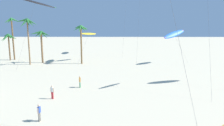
{
  "coord_description": "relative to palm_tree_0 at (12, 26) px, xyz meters",
  "views": [
    {
      "loc": [
        3.73,
        -3.99,
        8.82
      ],
      "look_at": [
        3.41,
        20.21,
        4.42
      ],
      "focal_mm": 34.0,
      "sensor_mm": 36.0,
      "label": 1
    }
  ],
  "objects": [
    {
      "name": "palm_tree_2",
      "position": [
        8.54,
        -4.25,
        -2.6
      ],
      "size": [
        4.68,
        4.26,
        7.44
      ],
      "color": "olive",
      "rests_on": "ground"
    },
    {
      "name": "palm_tree_3",
      "position": [
        6.51,
        -6.5,
        0.18
      ],
      "size": [
        4.73,
        4.32,
        10.16
      ],
      "color": "olive",
      "rests_on": "ground"
    },
    {
      "name": "palm_tree_4",
      "position": [
        17.92,
        -5.27,
        -1.25
      ],
      "size": [
        3.58,
        3.34,
        8.72
      ],
      "color": "brown",
      "rests_on": "ground"
    },
    {
      "name": "palm_tree_1",
      "position": [
        -0.74,
        -0.69,
        -3.01
      ],
      "size": [
        4.24,
        4.01,
        6.62
      ],
      "color": "brown",
      "rests_on": "ground"
    },
    {
      "name": "flying_kite_1",
      "position": [
        19.07,
        -0.75,
        -1.87
      ],
      "size": [
        4.27,
        5.54,
        7.01
      ],
      "color": "yellow",
      "rests_on": "ground"
    },
    {
      "name": "flying_kite_5",
      "position": [
        9.51,
        -9.24,
        4.73
      ],
      "size": [
        7.82,
        7.32,
        14.47
      ],
      "color": "black",
      "rests_on": "ground"
    },
    {
      "name": "person_near_left",
      "position": [
        18.51,
        -34.57,
        -7.57
      ],
      "size": [
        0.25,
        0.5,
        1.65
      ],
      "color": "slate",
      "rests_on": "ground"
    },
    {
      "name": "person_mid_field",
      "position": [
        20.52,
        -23.86,
        -7.57
      ],
      "size": [
        0.28,
        0.49,
        1.65
      ],
      "color": "#338E56",
      "rests_on": "ground"
    },
    {
      "name": "flying_kite_7",
      "position": [
        38.76,
        -4.9,
        -1.76
      ],
      "size": [
        6.04,
        4.8,
        8.08
      ],
      "color": "blue",
      "rests_on": "ground"
    },
    {
      "name": "person_foreground_walker",
      "position": [
        17.97,
        -28.59,
        -7.55
      ],
      "size": [
        0.49,
        0.28,
        1.68
      ],
      "color": "red",
      "rests_on": "ground"
    },
    {
      "name": "palm_tree_0",
      "position": [
        0.0,
        0.0,
        0.0
      ],
      "size": [
        3.67,
        3.87,
        10.51
      ],
      "color": "brown",
      "rests_on": "ground"
    }
  ]
}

